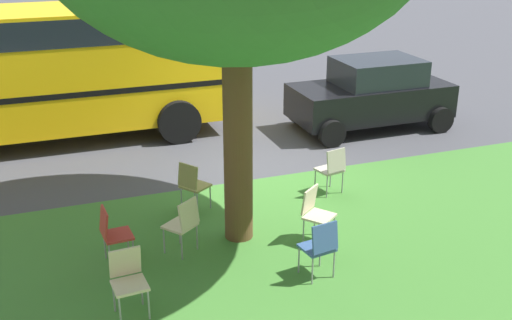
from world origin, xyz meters
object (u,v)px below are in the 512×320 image
Objects in this scene: chair_0 at (184,222)px; chair_5 at (332,167)px; chair_4 at (315,211)px; chair_6 at (192,183)px; chair_2 at (128,277)px; parked_car at (372,94)px; chair_3 at (320,245)px; chair_1 at (112,231)px.

chair_5 is (-3.02, -1.17, 0.00)m from chair_0.
chair_4 is (-1.98, 0.33, 0.00)m from chair_0.
chair_0 is 1.00× the size of chair_6.
chair_2 is 8.56m from parked_car.
chair_0 is 0.24× the size of parked_car.
parked_car is at bearing -140.40° from chair_2.
chair_4 is 0.24× the size of parked_car.
chair_6 is at bearing 29.59° from parked_car.
parked_car is at bearing -128.23° from chair_4.
chair_3 is at bearing 112.59° from chair_6.
chair_0 is 1.00× the size of chair_5.
chair_1 is 2.96m from chair_3.
chair_3 is 2.86m from chair_5.
parked_car reaches higher than chair_0.
chair_2 and chair_5 have the same top height.
parked_car is (-5.58, -4.23, 0.32)m from chair_0.
chair_5 and chair_6 have the same top height.
chair_4 is at bearing 131.73° from chair_6.
chair_0 and chair_2 have the same top height.
chair_6 is (1.49, -1.68, 0.00)m from chair_4.
chair_6 is at bearing -3.93° from chair_5.
chair_6 is at bearing -139.92° from chair_1.
chair_1 is 1.98m from chair_6.
chair_3 is at bearing 54.29° from parked_car.
chair_4 is at bearing 55.31° from chair_5.
chair_3 is at bearing 140.47° from chair_0.
chair_3 and chair_5 have the same top height.
chair_3 and chair_6 have the same top height.
chair_0 is 1.03m from chair_1.
chair_0 and chair_5 have the same top height.
chair_3 is 1.00× the size of chair_6.
chair_1 is 1.29m from chair_2.
parked_car is at bearing -147.77° from chair_1.
chair_1 is 1.00× the size of chair_6.
chair_1 is (1.03, -0.07, 0.00)m from chair_0.
chair_1 and chair_3 have the same top height.
chair_5 is at bearing -158.89° from chair_0.
chair_0 is at bearing 176.37° from chair_1.
chair_0 is at bearing 21.11° from chair_5.
chair_5 is 0.24× the size of parked_car.
chair_2 is at bearing 90.52° from chair_1.
chair_1 and chair_5 have the same top height.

